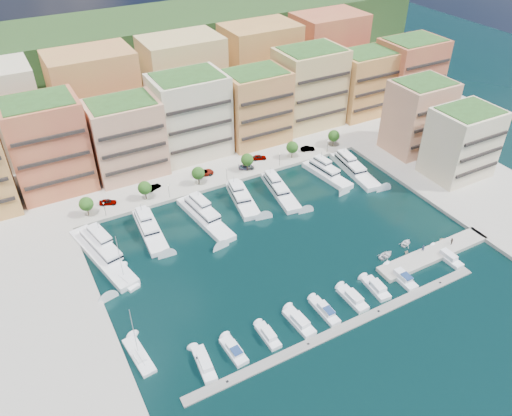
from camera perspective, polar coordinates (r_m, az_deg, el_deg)
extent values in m
plane|color=black|center=(126.11, 2.95, -3.95)|extent=(400.00, 400.00, 0.00)
cube|color=#9E998E|center=(172.90, -7.85, 7.65)|extent=(220.00, 64.00, 2.00)
cube|color=#9E998E|center=(158.13, 24.15, 1.69)|extent=(34.00, 76.00, 2.00)
cube|color=#9E998E|center=(109.55, -24.69, -16.01)|extent=(34.00, 76.00, 2.00)
cube|color=#1E3315|center=(214.49, -12.86, 12.81)|extent=(240.00, 40.00, 58.00)
cube|color=gray|center=(107.65, 10.07, -13.35)|extent=(72.00, 2.20, 0.35)
cube|color=#9E998E|center=(129.74, 19.61, -5.08)|extent=(32.00, 5.00, 2.00)
cube|color=#C97743|center=(149.62, -22.60, 6.48)|extent=(20.00, 16.00, 26.00)
cube|color=black|center=(142.29, -22.03, 5.11)|extent=(18.40, 0.50, 0.90)
cube|color=#2D5120|center=(144.18, -23.82, 11.11)|extent=(17.60, 14.08, 0.80)
cube|color=tan|center=(151.39, -14.58, 7.65)|extent=(20.00, 15.00, 22.00)
cube|color=black|center=(144.69, -13.69, 6.43)|extent=(18.40, 0.50, 0.90)
cube|color=#2D5120|center=(146.60, -15.25, 11.57)|extent=(17.60, 13.20, 0.80)
cube|color=beige|center=(157.88, -7.53, 10.33)|extent=(22.00, 16.00, 25.00)
cube|color=black|center=(150.95, -6.30, 9.18)|extent=(20.24, 0.50, 0.90)
cube|color=#2D5120|center=(152.86, -7.91, 14.70)|extent=(19.36, 14.08, 0.80)
cube|color=tan|center=(165.02, -0.04, 11.41)|extent=(20.00, 15.00, 23.00)
cube|color=black|center=(158.90, 1.33, 10.40)|extent=(18.40, 0.50, 0.90)
cube|color=#2D5120|center=(160.49, -0.04, 15.29)|extent=(17.60, 13.20, 0.80)
cube|color=tan|center=(176.73, 6.08, 13.44)|extent=(22.00, 16.00, 26.00)
cube|color=black|center=(170.57, 7.66, 12.48)|extent=(20.24, 0.50, 0.90)
cube|color=#2D5120|center=(172.15, 6.37, 17.57)|extent=(19.36, 14.08, 0.80)
cube|color=#DCA050|center=(188.71, 12.10, 13.68)|extent=(20.00, 15.00, 22.00)
cube|color=black|center=(183.38, 13.65, 12.81)|extent=(18.40, 0.50, 0.90)
cube|color=#2D5120|center=(184.88, 12.56, 16.95)|extent=(17.60, 13.20, 0.80)
cube|color=#C97743|center=(200.02, 17.10, 14.49)|extent=(22.00, 16.00, 24.00)
cube|color=black|center=(194.77, 18.77, 13.61)|extent=(20.24, 0.50, 0.90)
cube|color=#2D5120|center=(196.19, 17.75, 17.84)|extent=(19.36, 14.08, 0.80)
cube|color=tan|center=(167.74, 18.03, 9.86)|extent=(18.00, 14.00, 22.00)
cube|color=black|center=(163.44, 19.78, 8.81)|extent=(16.56, 0.50, 0.90)
cube|color=#2D5120|center=(163.43, 18.77, 13.44)|extent=(15.84, 12.32, 0.80)
cube|color=beige|center=(157.90, 22.43, 6.81)|extent=(18.00, 14.00, 20.00)
cube|color=black|center=(154.18, 24.38, 5.59)|extent=(16.56, 0.50, 0.90)
cube|color=#2D5120|center=(153.62, 23.31, 10.18)|extent=(15.84, 12.32, 0.80)
cube|color=tan|center=(170.82, -17.80, 11.86)|extent=(26.00, 18.00, 30.00)
cube|color=tan|center=(178.12, -8.26, 14.15)|extent=(26.00, 18.00, 30.00)
cube|color=#DCA050|center=(189.92, 0.46, 15.89)|extent=(26.00, 18.00, 30.00)
cube|color=#C97743|center=(205.47, 8.12, 17.10)|extent=(26.00, 18.00, 30.00)
cylinder|color=#473323|center=(139.71, -18.67, -0.32)|extent=(0.24, 0.24, 3.00)
sphere|color=#184413|center=(138.47, -18.84, 0.43)|extent=(3.80, 3.80, 3.80)
cylinder|color=#473323|center=(142.03, -12.49, 1.50)|extent=(0.24, 0.24, 3.00)
sphere|color=#184413|center=(140.81, -12.60, 2.26)|extent=(3.80, 3.80, 3.80)
cylinder|color=#473323|center=(146.08, -6.57, 3.23)|extent=(0.24, 0.24, 3.00)
sphere|color=#184413|center=(144.89, -6.63, 3.98)|extent=(3.80, 3.80, 3.80)
cylinder|color=#473323|center=(151.71, -1.01, 4.81)|extent=(0.24, 0.24, 3.00)
sphere|color=#184413|center=(150.57, -1.02, 5.55)|extent=(3.80, 3.80, 3.80)
cylinder|color=#473323|center=(158.76, 4.13, 6.23)|extent=(0.24, 0.24, 3.00)
sphere|color=#184413|center=(157.67, 4.16, 6.94)|extent=(3.80, 3.80, 3.80)
cylinder|color=#473323|center=(167.06, 8.81, 7.47)|extent=(0.24, 0.24, 3.00)
sphere|color=#184413|center=(166.02, 8.88, 8.16)|extent=(3.80, 3.80, 3.80)
cylinder|color=black|center=(137.96, -16.90, -0.18)|extent=(0.10, 0.10, 4.00)
sphere|color=#FFF2CC|center=(136.82, -17.04, 0.52)|extent=(0.30, 0.30, 0.30)
cylinder|color=black|center=(141.23, -9.93, 1.88)|extent=(0.10, 0.10, 4.00)
sphere|color=#FFF2CC|center=(140.12, -10.01, 2.58)|extent=(0.30, 0.30, 0.30)
cylinder|color=black|center=(146.67, -3.35, 3.79)|extent=(0.10, 0.10, 4.00)
sphere|color=#FFF2CC|center=(145.59, -3.38, 4.48)|extent=(0.30, 0.30, 0.30)
cylinder|color=black|center=(154.02, 2.70, 5.50)|extent=(0.10, 0.10, 4.00)
sphere|color=#FFF2CC|center=(153.00, 2.72, 6.17)|extent=(0.30, 0.30, 0.30)
cylinder|color=black|center=(163.04, 8.16, 6.99)|extent=(0.10, 0.10, 4.00)
sphere|color=#FFF2CC|center=(162.08, 8.22, 7.62)|extent=(0.30, 0.30, 0.30)
cube|color=white|center=(126.49, -17.08, -5.46)|extent=(10.38, 27.47, 2.30)
cube|color=white|center=(127.32, -17.55, -4.05)|extent=(7.01, 15.38, 1.80)
cube|color=black|center=(127.32, -17.55, -4.05)|extent=(7.08, 15.45, 0.55)
cube|color=white|center=(128.07, -17.91, -2.95)|extent=(4.56, 8.55, 1.40)
cylinder|color=#B2B2B7|center=(128.43, -18.21, -1.99)|extent=(0.14, 0.14, 1.80)
cube|color=white|center=(131.32, -11.96, -2.76)|extent=(6.00, 19.60, 2.30)
cube|color=white|center=(131.59, -12.34, -1.60)|extent=(4.58, 10.87, 1.80)
cube|color=black|center=(131.59, -12.34, -1.60)|extent=(4.64, 10.93, 0.55)
cube|color=white|center=(131.87, -12.64, -0.69)|extent=(3.22, 5.97, 1.40)
cylinder|color=#B2B2B7|center=(131.88, -12.89, 0.13)|extent=(0.14, 0.14, 1.80)
cube|color=black|center=(131.59, -11.94, -2.92)|extent=(6.05, 19.66, 0.35)
cube|color=white|center=(133.47, -5.82, -1.35)|extent=(7.51, 23.34, 2.30)
cube|color=white|center=(133.98, -6.28, -0.13)|extent=(5.38, 12.99, 1.80)
cube|color=black|center=(133.98, -6.28, -0.13)|extent=(5.45, 13.06, 0.55)
cube|color=white|center=(134.47, -6.63, 0.82)|extent=(3.65, 7.18, 1.40)
cylinder|color=#B2B2B7|center=(134.63, -6.91, 1.67)|extent=(0.14, 0.14, 1.80)
cube|color=white|center=(139.76, -1.50, 0.76)|extent=(7.81, 18.04, 2.30)
cube|color=white|center=(139.89, -1.84, 1.81)|extent=(5.59, 10.15, 1.80)
cube|color=black|center=(139.89, -1.84, 1.81)|extent=(5.66, 10.22, 0.55)
cube|color=white|center=(140.05, -2.12, 2.63)|extent=(3.78, 5.67, 1.40)
cylinder|color=#B2B2B7|center=(139.98, -2.33, 3.38)|extent=(0.14, 0.14, 1.80)
cube|color=white|center=(143.36, 2.82, 1.72)|extent=(7.54, 20.85, 2.30)
cube|color=white|center=(143.68, 2.43, 2.80)|extent=(5.35, 11.65, 1.80)
cube|color=black|center=(143.68, 2.43, 2.80)|extent=(5.42, 11.72, 0.55)
cube|color=white|center=(143.99, 2.11, 3.64)|extent=(3.60, 6.46, 1.40)
cylinder|color=#B2B2B7|center=(144.05, 1.87, 4.41)|extent=(0.14, 0.14, 1.80)
cube|color=black|center=(143.61, 2.82, 1.57)|extent=(7.60, 20.91, 0.35)
cube|color=white|center=(152.36, 8.10, 3.63)|extent=(6.66, 18.64, 2.30)
cube|color=white|center=(152.53, 7.76, 4.60)|extent=(4.81, 10.41, 1.80)
cube|color=black|center=(152.53, 7.76, 4.60)|extent=(4.88, 10.47, 0.55)
cube|color=white|center=(152.72, 7.49, 5.37)|extent=(3.27, 5.76, 1.40)
cylinder|color=#B2B2B7|center=(152.68, 7.30, 6.07)|extent=(0.14, 0.14, 1.80)
cube|color=white|center=(155.98, 11.20, 4.09)|extent=(7.39, 22.66, 2.30)
cube|color=white|center=(156.38, 10.78, 5.11)|extent=(5.38, 12.61, 1.80)
cube|color=black|center=(156.38, 10.78, 5.11)|extent=(5.45, 12.68, 0.55)
cube|color=white|center=(156.76, 10.45, 5.91)|extent=(3.68, 6.96, 1.40)
cylinder|color=#B2B2B7|center=(156.87, 10.22, 6.63)|extent=(0.14, 0.14, 1.80)
cube|color=white|center=(100.57, -5.93, -17.39)|extent=(3.31, 8.79, 1.40)
cube|color=white|center=(99.29, -5.88, -17.12)|extent=(2.34, 4.29, 1.10)
cube|color=black|center=(100.48, -6.28, -16.51)|extent=(1.82, 0.27, 0.55)
cube|color=white|center=(102.03, -2.56, -16.09)|extent=(3.01, 7.60, 1.40)
cube|color=white|center=(100.80, -2.48, -15.78)|extent=(2.22, 3.69, 1.10)
cube|color=black|center=(101.85, -2.87, -15.29)|extent=(1.86, 0.21, 0.55)
cube|color=navy|center=(99.79, -2.23, -15.95)|extent=(1.93, 2.34, 0.12)
cube|color=white|center=(104.31, 1.36, -14.49)|extent=(2.43, 7.17, 1.40)
cube|color=white|center=(103.12, 1.47, -14.16)|extent=(1.87, 3.45, 1.10)
cube|color=black|center=(104.10, 1.07, -13.73)|extent=(1.70, 0.12, 0.55)
cube|color=white|center=(107.01, 4.94, -12.96)|extent=(3.40, 8.60, 1.40)
cube|color=white|center=(105.81, 5.10, -12.64)|extent=(2.48, 4.19, 1.10)
cube|color=black|center=(106.92, 4.59, -12.15)|extent=(2.03, 0.24, 0.55)
cube|color=white|center=(109.68, 7.81, -11.67)|extent=(2.52, 8.48, 1.40)
cube|color=white|center=(108.51, 8.00, -11.35)|extent=(1.93, 4.08, 1.10)
cube|color=black|center=(109.59, 7.47, -10.88)|extent=(1.74, 0.12, 0.55)
cube|color=navy|center=(107.50, 8.37, -11.49)|extent=(1.72, 2.56, 0.12)
cube|color=white|center=(113.17, 10.95, -10.22)|extent=(2.97, 8.15, 1.40)
cube|color=white|center=(112.05, 11.16, -9.88)|extent=(2.27, 3.93, 1.10)
cube|color=black|center=(113.06, 10.63, -9.47)|extent=(2.03, 0.14, 0.55)
cube|color=white|center=(116.57, 13.54, -8.99)|extent=(3.35, 7.76, 1.40)
cube|color=white|center=(115.50, 13.75, -8.64)|extent=(2.45, 3.79, 1.10)
cube|color=black|center=(116.42, 13.25, -8.29)|extent=(2.03, 0.24, 0.55)
cube|color=white|center=(120.63, 16.20, -7.70)|extent=(2.78, 8.74, 1.40)
cube|color=white|center=(119.56, 16.44, -7.37)|extent=(2.14, 4.20, 1.10)
cube|color=black|center=(120.57, 15.87, -6.98)|extent=(1.93, 0.12, 0.55)
cube|color=navy|center=(118.63, 16.86, -7.47)|extent=(1.91, 2.63, 0.12)
cube|color=white|center=(129.55, 20.93, -5.35)|extent=(2.62, 8.53, 1.40)
cube|color=white|center=(128.56, 21.18, -5.02)|extent=(1.98, 4.11, 1.10)
cube|color=black|center=(129.48, 20.63, -4.69)|extent=(1.75, 0.14, 0.55)
cube|color=white|center=(103.86, -13.20, -16.17)|extent=(3.86, 10.54, 1.20)
cube|color=white|center=(102.52, -13.09, -16.27)|extent=(1.94, 2.74, 0.60)
cylinder|color=#B2B2B7|center=(99.20, -13.82, -13.59)|extent=(0.14, 0.14, 12.00)
cylinder|color=#B2B2B7|center=(101.66, -13.05, -16.24)|extent=(0.58, 4.62, 0.10)
cube|color=white|center=(119.42, -14.83, -7.97)|extent=(5.23, 9.22, 1.20)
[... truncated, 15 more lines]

